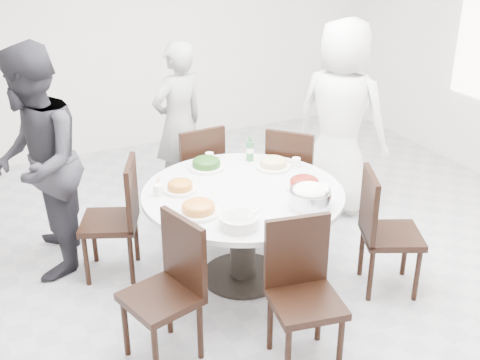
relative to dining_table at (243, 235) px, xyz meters
name	(u,v)px	position (x,y,z in m)	size (l,w,h in m)	color
floor	(260,260)	(0.23, 0.15, -0.38)	(6.00, 6.00, 0.01)	#ADADB2
wall_back	(139,29)	(0.23, 3.15, 1.02)	(6.00, 0.01, 2.80)	white
dining_table	(243,235)	(0.00, 0.00, 0.00)	(1.50, 1.50, 0.75)	silver
chair_ne	(294,176)	(0.81, 0.60, 0.10)	(0.42, 0.42, 0.95)	black
chair_n	(194,173)	(0.03, 1.04, 0.10)	(0.42, 0.42, 0.95)	black
chair_nw	(109,219)	(-0.89, 0.52, 0.10)	(0.42, 0.42, 0.95)	black
chair_sw	(160,295)	(-0.87, -0.60, 0.10)	(0.42, 0.42, 0.95)	black
chair_s	(306,299)	(-0.08, -1.03, 0.10)	(0.42, 0.42, 0.95)	black
chair_se	(392,233)	(0.93, -0.61, 0.10)	(0.42, 0.42, 0.95)	black
diner_right	(341,118)	(1.35, 0.71, 0.53)	(0.88, 0.58, 1.81)	white
diner_middle	(179,124)	(0.07, 1.53, 0.41)	(0.57, 0.38, 1.57)	black
diner_left	(36,164)	(-1.33, 0.82, 0.53)	(0.88, 0.69, 1.81)	#222127
dish_greens	(206,164)	(-0.08, 0.50, 0.41)	(0.29, 0.29, 0.07)	white
dish_pale	(273,164)	(0.41, 0.27, 0.41)	(0.27, 0.27, 0.07)	white
dish_orange	(180,188)	(-0.42, 0.20, 0.41)	(0.24, 0.24, 0.06)	white
dish_redbrown	(304,184)	(0.43, -0.16, 0.41)	(0.28, 0.28, 0.07)	white
dish_tofu	(198,209)	(-0.43, -0.19, 0.41)	(0.29, 0.29, 0.08)	white
rice_bowl	(310,199)	(0.31, -0.43, 0.44)	(0.29, 0.29, 0.13)	silver
soup_bowl	(239,221)	(-0.26, -0.47, 0.42)	(0.26, 0.26, 0.08)	white
beverage_bottle	(250,148)	(0.31, 0.50, 0.48)	(0.06, 0.06, 0.21)	#2A6936
tea_cups	(214,158)	(0.03, 0.59, 0.42)	(0.07, 0.07, 0.08)	white
chopsticks	(208,159)	(0.01, 0.68, 0.38)	(0.24, 0.04, 0.01)	tan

